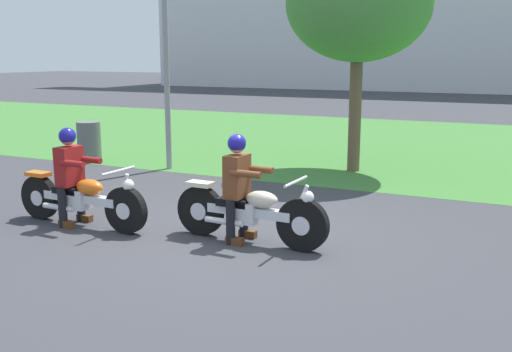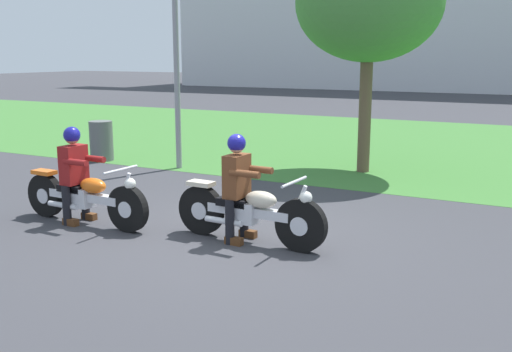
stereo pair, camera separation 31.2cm
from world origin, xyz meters
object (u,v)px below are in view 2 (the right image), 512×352
(motorcycle_follow, at_px, (85,197))
(trash_can, at_px, (101,141))
(motorcycle_lead, at_px, (249,212))
(tree_roadside, at_px, (369,3))
(rider_follow, at_px, (75,167))
(rider_lead, at_px, (238,179))

(motorcycle_follow, height_order, trash_can, trash_can)
(motorcycle_lead, bearing_deg, tree_roadside, 93.56)
(rider_follow, height_order, trash_can, rider_follow)
(trash_can, bearing_deg, motorcycle_lead, -32.60)
(motorcycle_lead, height_order, trash_can, trash_can)
(motorcycle_follow, relative_size, tree_roadside, 0.50)
(motorcycle_lead, bearing_deg, trash_can, 149.30)
(motorcycle_follow, xyz_separation_m, tree_roadside, (2.36, 5.64, 3.01))
(rider_follow, bearing_deg, tree_roadside, 67.71)
(motorcycle_follow, height_order, rider_follow, rider_follow)
(motorcycle_lead, height_order, rider_follow, rider_follow)
(trash_can, bearing_deg, rider_lead, -33.30)
(motorcycle_lead, bearing_deg, rider_follow, -171.21)
(motorcycle_lead, xyz_separation_m, tree_roadside, (-0.15, 5.31, 3.00))
(motorcycle_lead, height_order, motorcycle_follow, motorcycle_lead)
(motorcycle_follow, xyz_separation_m, rider_follow, (-0.17, 0.01, 0.42))
(rider_lead, bearing_deg, trash_can, 148.60)
(motorcycle_lead, relative_size, trash_can, 2.38)
(motorcycle_follow, distance_m, trash_can, 5.34)
(tree_roadside, bearing_deg, motorcycle_follow, -112.72)
(rider_lead, distance_m, tree_roadside, 5.89)
(rider_follow, bearing_deg, motorcycle_follow, -0.81)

